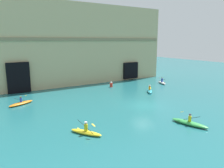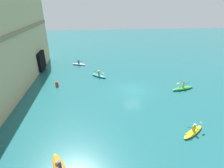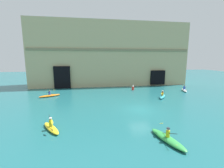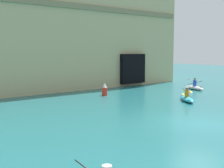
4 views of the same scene
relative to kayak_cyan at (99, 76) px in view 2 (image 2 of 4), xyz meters
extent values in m
plane|color=#1E6066|center=(-5.44, -4.86, -0.24)|extent=(120.00, 120.00, 0.00)
cube|color=#847555|center=(-6.37, 10.56, 7.86)|extent=(34.89, 0.24, 0.51)
cube|color=black|center=(4.13, 10.46, 1.68)|extent=(3.38, 0.70, 3.24)
ellipsoid|color=#33B2C6|center=(0.00, 0.00, -0.05)|extent=(2.31, 2.69, 0.37)
cylinder|color=orange|center=(0.00, 0.00, 0.38)|extent=(0.31, 0.31, 0.50)
sphere|color=brown|center=(0.00, 0.00, 0.75)|extent=(0.24, 0.24, 0.24)
cylinder|color=silver|center=(0.00, 0.00, 0.85)|extent=(0.30, 0.30, 0.06)
cylinder|color=black|center=(0.00, 0.00, 0.41)|extent=(1.19, 1.71, 0.51)
ellipsoid|color=yellow|center=(0.51, 0.74, 0.20)|extent=(0.40, 0.46, 0.15)
ellipsoid|color=yellow|center=(-0.51, -0.74, 0.62)|extent=(0.40, 0.46, 0.15)
ellipsoid|color=white|center=(6.54, 3.89, -0.05)|extent=(1.72, 2.93, 0.38)
cylinder|color=#2D47B7|center=(6.54, 3.89, 0.43)|extent=(0.33, 0.33, 0.58)
sphere|color=tan|center=(6.54, 3.89, 0.83)|extent=(0.22, 0.22, 0.22)
cylinder|color=#4C6B4C|center=(6.54, 3.89, 0.92)|extent=(0.27, 0.27, 0.06)
cylinder|color=black|center=(6.54, 3.89, 0.46)|extent=(0.55, 2.11, 0.59)
ellipsoid|color=#D84C19|center=(6.31, 2.96, 0.21)|extent=(0.28, 0.47, 0.16)
ellipsoid|color=#D84C19|center=(6.77, 4.82, 0.71)|extent=(0.28, 0.47, 0.16)
cylinder|color=#2D47B7|center=(-18.17, 3.51, 0.36)|extent=(0.29, 0.29, 0.52)
sphere|color=#9E704C|center=(-18.17, 3.51, 0.73)|extent=(0.23, 0.23, 0.23)
cylinder|color=#4C6B4C|center=(-18.17, 3.51, 0.82)|extent=(0.28, 0.28, 0.06)
cylinder|color=black|center=(-18.17, 3.51, 0.38)|extent=(1.66, 1.01, 0.89)
ellipsoid|color=yellow|center=(-17.45, 3.95, 0.76)|extent=(0.45, 0.37, 0.23)
ellipsoid|color=yellow|center=(-15.14, -8.81, -0.08)|extent=(2.17, 2.90, 0.32)
cylinder|color=gold|center=(-15.14, -8.81, 0.38)|extent=(0.31, 0.31, 0.59)
sphere|color=tan|center=(-15.14, -8.81, 0.77)|extent=(0.20, 0.20, 0.20)
cylinder|color=silver|center=(-15.14, -8.81, 0.85)|extent=(0.25, 0.25, 0.06)
cylinder|color=black|center=(-15.14, -8.81, 0.41)|extent=(0.72, 1.84, 0.93)
ellipsoid|color=yellow|center=(-15.44, -8.01, 0.01)|extent=(0.32, 0.46, 0.23)
ellipsoid|color=yellow|center=(-14.83, -9.62, 0.81)|extent=(0.32, 0.46, 0.23)
ellipsoid|color=green|center=(-5.91, -12.18, -0.05)|extent=(1.65, 3.67, 0.37)
cylinder|color=gold|center=(-5.91, -12.18, 0.39)|extent=(0.29, 0.29, 0.51)
sphere|color=beige|center=(-5.91, -12.18, 0.74)|extent=(0.20, 0.20, 0.20)
cylinder|color=#232328|center=(-5.91, -12.18, 0.82)|extent=(0.25, 0.25, 0.06)
cylinder|color=black|center=(-5.91, -12.18, 0.41)|extent=(0.24, 2.02, 0.96)
ellipsoid|color=yellow|center=(-5.82, -13.07, 0.00)|extent=(0.22, 0.44, 0.23)
ellipsoid|color=yellow|center=(-6.00, -11.29, 0.83)|extent=(0.22, 0.44, 0.23)
cylinder|color=red|center=(-2.95, 6.52, 0.12)|extent=(0.48, 0.48, 0.70)
cone|color=white|center=(-2.95, 6.52, 0.67)|extent=(0.40, 0.40, 0.41)
camera|label=1|loc=(-22.62, -24.79, 7.66)|focal=35.00mm
camera|label=2|loc=(-27.77, 0.48, 11.64)|focal=28.00mm
camera|label=3|loc=(-11.76, -21.92, 6.01)|focal=24.00mm
camera|label=4|loc=(-19.81, -14.58, 3.71)|focal=50.00mm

